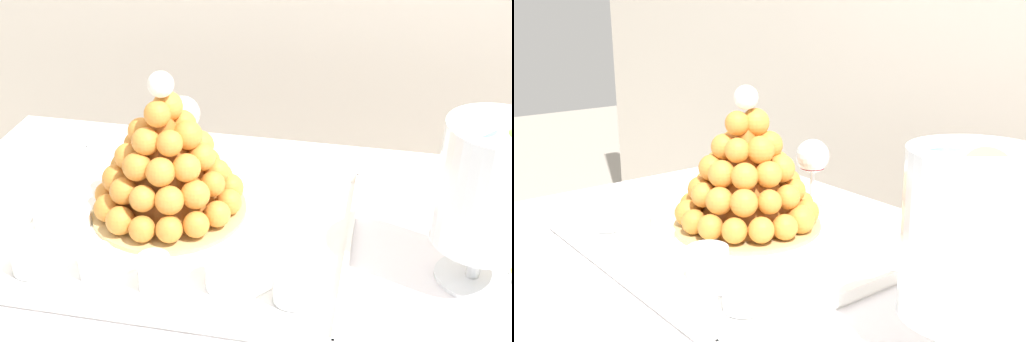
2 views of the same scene
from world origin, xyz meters
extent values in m
cylinder|color=brown|center=(-0.60, 0.33, 0.38)|extent=(0.04, 0.04, 0.76)
cube|color=brown|center=(0.00, 0.00, 0.77)|extent=(1.32, 0.78, 0.02)
cube|color=white|center=(0.00, 0.00, 0.78)|extent=(1.38, 0.84, 0.00)
cube|color=white|center=(0.00, 0.42, 0.61)|extent=(1.38, 0.01, 0.34)
cube|color=white|center=(-0.22, 0.05, 0.79)|extent=(0.53, 0.44, 0.01)
cube|color=white|center=(-0.22, -0.16, 0.80)|extent=(0.53, 0.01, 0.02)
cube|color=white|center=(-0.22, 0.27, 0.80)|extent=(0.53, 0.01, 0.02)
cube|color=white|center=(-0.49, 0.05, 0.80)|extent=(0.01, 0.44, 0.02)
cube|color=white|center=(0.05, 0.05, 0.80)|extent=(0.01, 0.44, 0.02)
cylinder|color=white|center=(-0.22, 0.05, 0.79)|extent=(0.40, 0.40, 0.00)
cylinder|color=tan|center=(-0.26, 0.11, 0.80)|extent=(0.26, 0.26, 0.01)
cone|color=#BF722D|center=(-0.26, 0.11, 0.90)|extent=(0.18, 0.18, 0.20)
sphere|color=orange|center=(-0.16, 0.11, 0.82)|extent=(0.04, 0.04, 0.04)
sphere|color=orange|center=(-0.17, 0.15, 0.83)|extent=(0.05, 0.05, 0.05)
sphere|color=orange|center=(-0.19, 0.19, 0.82)|extent=(0.05, 0.05, 0.05)
sphere|color=orange|center=(-0.23, 0.21, 0.83)|extent=(0.05, 0.05, 0.05)
sphere|color=orange|center=(-0.27, 0.21, 0.83)|extent=(0.05, 0.05, 0.05)
sphere|color=orange|center=(-0.31, 0.20, 0.83)|extent=(0.04, 0.04, 0.04)
sphere|color=orange|center=(-0.35, 0.17, 0.83)|extent=(0.05, 0.05, 0.05)
sphere|color=orange|center=(-0.36, 0.13, 0.82)|extent=(0.05, 0.05, 0.05)
sphere|color=orange|center=(-0.36, 0.09, 0.83)|extent=(0.04, 0.04, 0.04)
sphere|color=orange|center=(-0.35, 0.05, 0.83)|extent=(0.05, 0.05, 0.05)
sphere|color=orange|center=(-0.31, 0.02, 0.83)|extent=(0.05, 0.05, 0.05)
sphere|color=orange|center=(-0.27, 0.01, 0.82)|extent=(0.04, 0.04, 0.04)
sphere|color=orange|center=(-0.23, 0.01, 0.83)|extent=(0.04, 0.04, 0.04)
sphere|color=orange|center=(-0.19, 0.03, 0.83)|extent=(0.04, 0.04, 0.04)
sphere|color=orange|center=(-0.17, 0.07, 0.83)|extent=(0.04, 0.04, 0.04)
sphere|color=orange|center=(-0.18, 0.14, 0.86)|extent=(0.04, 0.04, 0.04)
sphere|color=orange|center=(-0.21, 0.17, 0.86)|extent=(0.04, 0.04, 0.04)
sphere|color=orange|center=(-0.25, 0.19, 0.87)|extent=(0.05, 0.05, 0.05)
sphere|color=orange|center=(-0.29, 0.19, 0.87)|extent=(0.04, 0.04, 0.04)
sphere|color=orange|center=(-0.32, 0.16, 0.86)|extent=(0.05, 0.05, 0.05)
sphere|color=orange|center=(-0.34, 0.12, 0.86)|extent=(0.05, 0.05, 0.05)
sphere|color=orange|center=(-0.34, 0.08, 0.86)|extent=(0.05, 0.05, 0.05)
sphere|color=orange|center=(-0.31, 0.05, 0.87)|extent=(0.05, 0.05, 0.05)
sphere|color=orange|center=(-0.28, 0.03, 0.87)|extent=(0.04, 0.04, 0.04)
sphere|color=orange|center=(-0.23, 0.03, 0.87)|extent=(0.05, 0.05, 0.05)
sphere|color=orange|center=(-0.20, 0.06, 0.87)|extent=(0.05, 0.05, 0.05)
sphere|color=orange|center=(-0.18, 0.10, 0.87)|extent=(0.04, 0.04, 0.04)
sphere|color=orange|center=(-0.21, 0.15, 0.91)|extent=(0.05, 0.05, 0.05)
sphere|color=orange|center=(-0.25, 0.17, 0.91)|extent=(0.04, 0.04, 0.04)
sphere|color=orange|center=(-0.29, 0.16, 0.90)|extent=(0.04, 0.04, 0.04)
sphere|color=orange|center=(-0.32, 0.13, 0.91)|extent=(0.04, 0.04, 0.04)
sphere|color=orange|center=(-0.32, 0.09, 0.91)|extent=(0.05, 0.05, 0.05)
sphere|color=orange|center=(-0.29, 0.06, 0.91)|extent=(0.05, 0.05, 0.05)
sphere|color=orange|center=(-0.25, 0.05, 0.91)|extent=(0.05, 0.05, 0.05)
sphere|color=orange|center=(-0.21, 0.07, 0.91)|extent=(0.05, 0.05, 0.05)
sphere|color=orange|center=(-0.20, 0.11, 0.91)|extent=(0.05, 0.05, 0.05)
sphere|color=orange|center=(-0.24, 0.14, 0.94)|extent=(0.05, 0.05, 0.05)
sphere|color=orange|center=(-0.28, 0.14, 0.95)|extent=(0.05, 0.05, 0.05)
sphere|color=orange|center=(-0.30, 0.11, 0.94)|extent=(0.04, 0.04, 0.04)
sphere|color=orange|center=(-0.28, 0.08, 0.94)|extent=(0.05, 0.05, 0.05)
sphere|color=orange|center=(-0.24, 0.08, 0.94)|extent=(0.04, 0.04, 0.04)
sphere|color=orange|center=(-0.22, 0.11, 0.94)|extent=(0.05, 0.05, 0.05)
sphere|color=orange|center=(-0.26, 0.13, 0.98)|extent=(0.05, 0.05, 0.05)
sphere|color=orange|center=(-0.26, 0.09, 0.99)|extent=(0.04, 0.04, 0.04)
sphere|color=white|center=(-0.26, 0.11, 1.03)|extent=(0.04, 0.04, 0.04)
cylinder|color=silver|center=(-0.42, -0.09, 0.82)|extent=(0.06, 0.06, 0.05)
cylinder|color=gold|center=(-0.42, -0.09, 0.81)|extent=(0.05, 0.05, 0.02)
cylinder|color=#EAC166|center=(-0.42, -0.09, 0.82)|extent=(0.05, 0.05, 0.02)
sphere|color=brown|center=(-0.41, -0.08, 0.84)|extent=(0.02, 0.02, 0.02)
cylinder|color=silver|center=(-0.31, -0.08, 0.82)|extent=(0.05, 0.05, 0.05)
cylinder|color=brown|center=(-0.31, -0.08, 0.80)|extent=(0.05, 0.05, 0.02)
cylinder|color=#8C603D|center=(-0.31, -0.08, 0.82)|extent=(0.05, 0.05, 0.01)
sphere|color=brown|center=(-0.31, -0.08, 0.83)|extent=(0.01, 0.01, 0.01)
cylinder|color=silver|center=(-0.22, -0.09, 0.82)|extent=(0.05, 0.05, 0.05)
cylinder|color=brown|center=(-0.22, -0.09, 0.81)|extent=(0.04, 0.04, 0.02)
cylinder|color=#8C603D|center=(-0.22, -0.09, 0.82)|extent=(0.04, 0.04, 0.02)
sphere|color=brown|center=(-0.22, -0.09, 0.84)|extent=(0.01, 0.01, 0.01)
cylinder|color=silver|center=(-0.12, -0.07, 0.82)|extent=(0.06, 0.06, 0.05)
cylinder|color=#F4EAC6|center=(-0.12, -0.07, 0.81)|extent=(0.05, 0.05, 0.02)
cylinder|color=white|center=(-0.12, -0.07, 0.82)|extent=(0.05, 0.05, 0.02)
sphere|color=brown|center=(-0.12, -0.07, 0.84)|extent=(0.02, 0.02, 0.02)
cylinder|color=silver|center=(-0.02, -0.07, 0.82)|extent=(0.06, 0.06, 0.05)
cylinder|color=#F4EAC6|center=(-0.02, -0.07, 0.81)|extent=(0.05, 0.05, 0.02)
cylinder|color=white|center=(-0.02, -0.07, 0.82)|extent=(0.05, 0.05, 0.02)
sphere|color=brown|center=(-0.02, -0.07, 0.84)|extent=(0.02, 0.02, 0.02)
cylinder|color=white|center=(-0.42, 0.04, 0.81)|extent=(0.09, 0.09, 0.02)
cylinder|color=#F2CC59|center=(-0.42, 0.04, 0.81)|extent=(0.08, 0.08, 0.00)
cylinder|color=white|center=(0.24, 0.04, 0.79)|extent=(0.11, 0.11, 0.01)
cylinder|color=white|center=(0.24, 0.04, 0.83)|extent=(0.02, 0.02, 0.07)
cylinder|color=white|center=(0.24, 0.04, 0.95)|extent=(0.15, 0.15, 0.18)
cylinder|color=pink|center=(0.25, 0.03, 0.88)|extent=(0.06, 0.05, 0.05)
cylinder|color=#F9A54C|center=(0.23, 0.05, 0.88)|extent=(0.07, 0.06, 0.07)
cylinder|color=#F9A54C|center=(0.23, 0.00, 0.88)|extent=(0.06, 0.06, 0.04)
cylinder|color=#F9A54C|center=(0.27, 0.05, 0.90)|extent=(0.06, 0.06, 0.06)
cylinder|color=#F9A54C|center=(0.22, 0.06, 0.90)|extent=(0.06, 0.06, 0.05)
cylinder|color=#72B2E0|center=(0.21, 0.01, 0.90)|extent=(0.07, 0.05, 0.07)
cylinder|color=pink|center=(0.26, 0.01, 0.90)|extent=(0.06, 0.06, 0.06)
cylinder|color=#D199D8|center=(0.25, 0.05, 0.93)|extent=(0.06, 0.06, 0.06)
cylinder|color=yellow|center=(0.21, 0.04, 0.93)|extent=(0.06, 0.06, 0.06)
cylinder|color=#9ED860|center=(0.23, 0.02, 0.93)|extent=(0.07, 0.06, 0.05)
cylinder|color=#9ED860|center=(0.27, 0.02, 0.93)|extent=(0.07, 0.06, 0.06)
cylinder|color=#9ED860|center=(0.23, 0.07, 0.95)|extent=(0.06, 0.06, 0.05)
cylinder|color=#E54C47|center=(0.20, 0.03, 0.95)|extent=(0.07, 0.06, 0.07)
cylinder|color=#D199D8|center=(0.24, 0.00, 0.95)|extent=(0.07, 0.06, 0.07)
cylinder|color=#F9A54C|center=(0.22, 0.05, 0.98)|extent=(0.07, 0.05, 0.06)
cylinder|color=brown|center=(0.23, 0.02, 0.98)|extent=(0.06, 0.06, 0.06)
cylinder|color=#E54C47|center=(0.26, 0.04, 0.98)|extent=(0.07, 0.06, 0.07)
cylinder|color=#D199D8|center=(0.20, 0.04, 1.00)|extent=(0.07, 0.05, 0.06)
cylinder|color=#9ED860|center=(0.25, 0.02, 1.00)|extent=(0.06, 0.05, 0.05)
cylinder|color=#E54C47|center=(0.25, 0.04, 1.00)|extent=(0.06, 0.06, 0.04)
cylinder|color=#72B2E0|center=(0.21, 0.01, 1.03)|extent=(0.06, 0.06, 0.05)
cylinder|color=pink|center=(0.24, 0.05, 1.03)|extent=(0.06, 0.05, 0.06)
cylinder|color=silver|center=(-0.29, 0.29, 0.79)|extent=(0.06, 0.06, 0.00)
cylinder|color=silver|center=(-0.29, 0.29, 0.83)|extent=(0.01, 0.01, 0.07)
sphere|color=silver|center=(-0.29, 0.29, 0.89)|extent=(0.07, 0.07, 0.07)
cylinder|color=maroon|center=(-0.29, 0.29, 0.88)|extent=(0.05, 0.05, 0.03)
camera|label=1|loc=(0.08, -0.83, 1.45)|focal=48.37mm
camera|label=2|loc=(0.59, -0.51, 1.19)|focal=43.90mm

